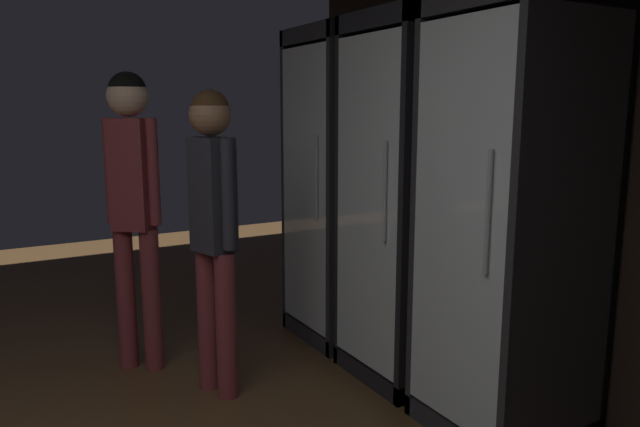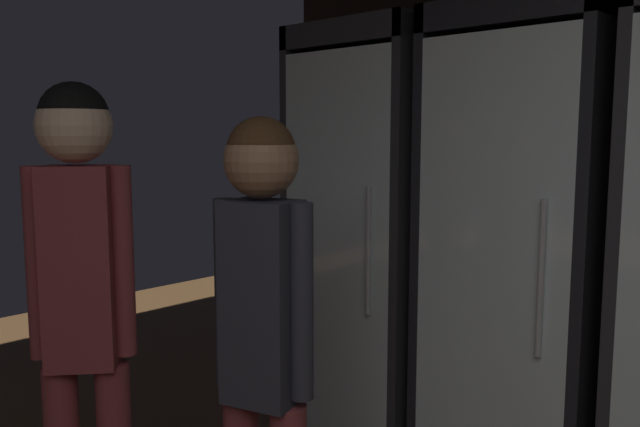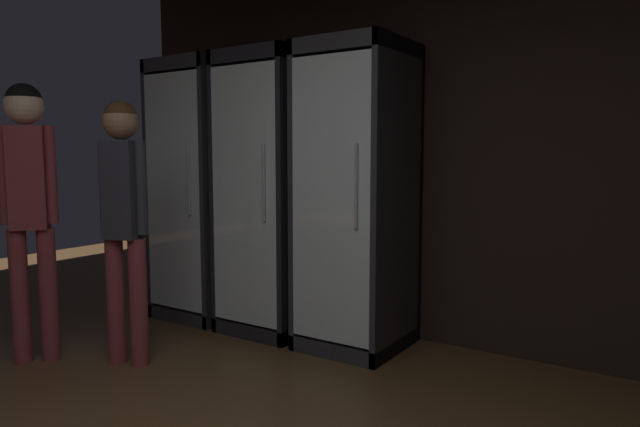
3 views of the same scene
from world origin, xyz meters
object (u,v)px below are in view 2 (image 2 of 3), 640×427
Objects in this scene: cooler_far_left at (390,261)px; cooler_left at (537,284)px; shopper_near at (263,332)px; shopper_far at (82,291)px.

cooler_far_left is 1.00× the size of cooler_left.
shopper_far reaches higher than shopper_near.
shopper_far is (-0.51, -0.29, 0.09)m from shopper_near.
cooler_far_left reaches higher than shopper_near.
cooler_far_left reaches higher than shopper_far.
cooler_far_left is 1.17m from shopper_near.
shopper_far is (-0.82, -1.39, 0.09)m from cooler_left.
cooler_left is 1.17× the size of shopper_far.
cooler_far_left is 1.25× the size of shopper_near.
cooler_far_left is at bearing 179.92° from cooler_left.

